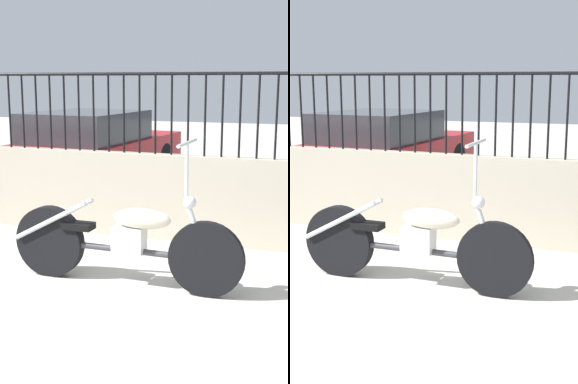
{
  "view_description": "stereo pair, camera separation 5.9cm",
  "coord_description": "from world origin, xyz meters",
  "views": [
    {
      "loc": [
        1.68,
        -3.14,
        1.8
      ],
      "look_at": [
        -0.06,
        1.83,
        0.7
      ],
      "focal_mm": 50.0,
      "sensor_mm": 36.0,
      "label": 1
    },
    {
      "loc": [
        1.74,
        -3.12,
        1.8
      ],
      "look_at": [
        -0.06,
        1.83,
        0.7
      ],
      "focal_mm": 50.0,
      "sensor_mm": 36.0,
      "label": 2
    }
  ],
  "objects": [
    {
      "name": "car_red",
      "position": [
        -2.24,
        5.24,
        0.65
      ],
      "size": [
        2.11,
        4.3,
        1.29
      ],
      "rotation": [
        0.0,
        0.0,
        1.49
      ],
      "color": "black",
      "rests_on": "ground_plane"
    },
    {
      "name": "low_wall",
      "position": [
        0.0,
        2.58,
        0.49
      ],
      "size": [
        9.65,
        0.18,
        0.99
      ],
      "color": "#B2A893",
      "rests_on": "ground_plane"
    },
    {
      "name": "ground_plane",
      "position": [
        0.0,
        0.0,
        0.0
      ],
      "size": [
        40.0,
        40.0,
        0.0
      ],
      "primitive_type": "plane",
      "color": "#B7B2A5"
    },
    {
      "name": "fence_railing",
      "position": [
        -0.0,
        2.58,
        1.58
      ],
      "size": [
        9.65,
        0.04,
        0.91
      ],
      "color": "black",
      "rests_on": "low_wall"
    },
    {
      "name": "motorcycle_dark_grey",
      "position": [
        -0.09,
        1.08,
        0.41
      ],
      "size": [
        2.16,
        0.52,
        1.32
      ],
      "rotation": [
        0.0,
        0.0,
        -0.01
      ],
      "color": "black",
      "rests_on": "ground_plane"
    }
  ]
}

